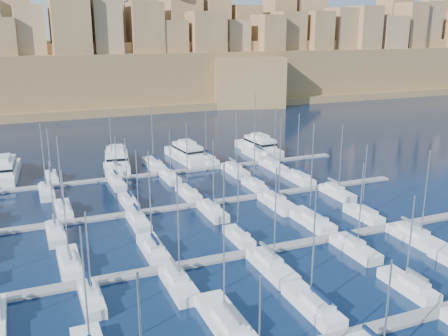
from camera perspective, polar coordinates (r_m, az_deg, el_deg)
name	(u,v)px	position (r m, az deg, el deg)	size (l,w,h in m)	color
ground	(222,224)	(82.64, -0.22, -6.42)	(600.00, 600.00, 0.00)	black
pontoon_near	(347,336)	(56.23, 13.86, -18.17)	(84.00, 2.00, 0.40)	slate
pontoon_mid_near	(254,252)	(72.55, 3.46, -9.56)	(84.00, 2.00, 0.40)	slate
pontoon_mid_far	(201,204)	(91.28, -2.62, -4.12)	(84.00, 2.00, 0.40)	slate
pontoon_far	(167,173)	(111.22, -6.53, -0.55)	(84.00, 2.00, 0.40)	slate
sailboat_2	(226,322)	(55.82, 0.27, -17.20)	(3.31, 11.03, 18.50)	silver
sailboat_3	(313,306)	(59.53, 10.17, -15.24)	(2.86, 9.52, 15.14)	silver
sailboat_4	(409,285)	(66.71, 20.35, -12.47)	(2.56, 8.54, 12.44)	silver
sailboat_13	(70,263)	(71.23, -17.23, -10.30)	(2.78, 9.28, 13.80)	silver
sailboat_14	(153,249)	(72.78, -8.11, -9.13)	(2.74, 9.15, 15.25)	silver
sailboat_15	(239,237)	(76.06, 1.72, -7.87)	(2.26, 7.52, 12.23)	silver
sailboat_16	(312,220)	(83.35, 9.98, -5.90)	(3.13, 10.44, 17.06)	silver
sailboat_17	(364,214)	(87.94, 15.69, -5.13)	(2.49, 8.31, 13.00)	silver
sailboat_19	(91,298)	(62.14, -14.93, -14.18)	(2.38, 7.94, 11.94)	silver
sailboat_20	(178,283)	(63.40, -5.24, -12.99)	(2.76, 9.22, 15.28)	silver
sailboat_21	(271,266)	(67.51, 5.45, -11.11)	(2.99, 9.95, 14.78)	silver
sailboat_22	(355,248)	(74.74, 14.71, -8.83)	(2.71, 9.04, 13.85)	silver
sailboat_23	(417,238)	(80.96, 21.20, -7.45)	(3.13, 10.43, 14.73)	silver
sailboat_25	(63,209)	(91.34, -17.88, -4.52)	(2.58, 8.61, 13.97)	silver
sailboat_26	(129,202)	(92.44, -10.84, -3.80)	(2.38, 7.94, 12.59)	silver
sailboat_27	(189,193)	(95.58, -4.08, -2.87)	(2.61, 8.70, 14.47)	silver
sailboat_28	(255,185)	(100.33, 3.55, -1.97)	(2.39, 7.96, 13.32)	silver
sailboat_29	(298,178)	(105.91, 8.49, -1.14)	(2.90, 9.68, 14.67)	silver
sailboat_31	(56,233)	(81.53, -18.70, -7.07)	(2.58, 8.59, 12.65)	silver
sailboat_32	(138,221)	(83.15, -9.76, -5.98)	(2.54, 8.45, 12.97)	silver
sailboat_33	(212,211)	(86.39, -1.34, -4.90)	(2.70, 9.00, 13.61)	silver
sailboat_34	(277,202)	(90.72, 6.07, -3.94)	(3.11, 10.36, 16.67)	silver
sailboat_35	(337,192)	(98.18, 12.77, -2.73)	(2.66, 8.86, 14.25)	silver
sailboat_37	(51,177)	(111.91, -19.12, -0.96)	(2.35, 7.83, 11.48)	silver
sailboat_38	(113,169)	(113.96, -12.56, -0.15)	(2.79, 9.29, 14.61)	silver
sailboat_39	(154,164)	(116.49, -8.00, 0.44)	(3.18, 10.61, 15.91)	silver
sailboat_40	(207,159)	(119.78, -1.96, 1.00)	(2.87, 9.57, 14.26)	silver
sailboat_41	(256,154)	(125.14, 3.62, 1.63)	(3.06, 10.20, 16.39)	silver
sailboat_43	(46,192)	(102.15, -19.64, -2.55)	(2.65, 8.82, 14.49)	silver
sailboat_44	(117,183)	(103.93, -12.13, -1.68)	(2.40, 7.99, 10.96)	silver
sailboat_45	(170,177)	(106.18, -6.19, -1.04)	(2.51, 8.37, 11.13)	silver
sailboat_46	(235,170)	(110.49, 1.28, -0.26)	(2.90, 9.67, 13.97)	silver
sailboat_47	(273,166)	(114.78, 5.63, 0.27)	(2.77, 9.22, 14.64)	silver
motor_yacht_a	(4,170)	(116.96, -23.88, -0.24)	(7.12, 18.87, 5.25)	silver
motor_yacht_b	(117,159)	(118.38, -12.15, 0.96)	(8.33, 18.60, 5.25)	silver
motor_yacht_c	(187,153)	(121.82, -4.29, 1.69)	(6.38, 17.03, 5.25)	silver
motor_yacht_d	(259,146)	(129.32, 4.03, 2.52)	(6.03, 17.20, 5.25)	silver
fortified_city	(85,67)	(228.47, -15.61, 11.02)	(460.00, 108.95, 59.52)	brown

